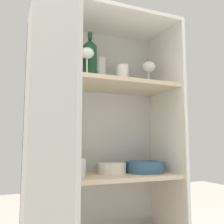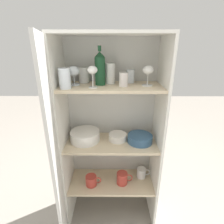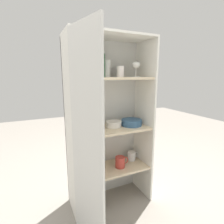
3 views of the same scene
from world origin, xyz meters
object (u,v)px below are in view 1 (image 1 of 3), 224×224
(wine_bottle, at_px, (90,60))
(serving_bowl_small, at_px, (112,168))
(mixing_bowl_large, at_px, (145,166))
(plate_stack_white, at_px, (61,167))

(wine_bottle, xyz_separation_m, serving_bowl_small, (0.13, 0.02, -0.54))
(wine_bottle, height_order, serving_bowl_small, wine_bottle)
(wine_bottle, distance_m, mixing_bowl_large, 0.61)
(wine_bottle, distance_m, serving_bowl_small, 0.55)
(plate_stack_white, bearing_deg, wine_bottle, -2.95)
(wine_bottle, bearing_deg, mixing_bowl_large, -2.62)
(plate_stack_white, bearing_deg, serving_bowl_small, 2.06)
(plate_stack_white, xyz_separation_m, mixing_bowl_large, (0.43, -0.02, -0.01))
(wine_bottle, xyz_separation_m, plate_stack_white, (-0.13, 0.01, -0.52))
(plate_stack_white, xyz_separation_m, serving_bowl_small, (0.26, 0.01, -0.01))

